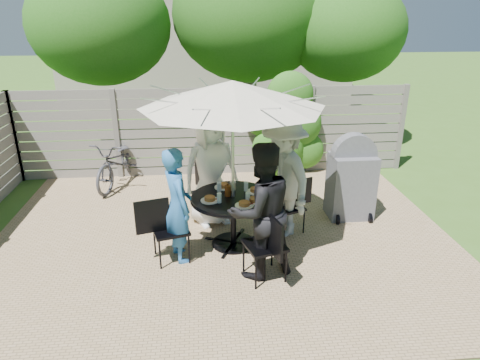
{
  "coord_description": "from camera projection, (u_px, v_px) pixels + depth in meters",
  "views": [
    {
      "loc": [
        -0.28,
        -5.6,
        3.28
      ],
      "look_at": [
        0.26,
        0.19,
        0.96
      ],
      "focal_mm": 32.0,
      "sensor_mm": 36.0,
      "label": 1
    }
  ],
  "objects": [
    {
      "name": "plate_back",
      "position": [
        223.0,
        186.0,
        6.42
      ],
      "size": [
        0.26,
        0.26,
        0.06
      ],
      "color": "white",
      "rests_on": "patio_table"
    },
    {
      "name": "coffee_cup",
      "position": [
        233.0,
        186.0,
        6.33
      ],
      "size": [
        0.08,
        0.08,
        0.12
      ],
      "primitive_type": "cylinder",
      "color": "#C6B293",
      "rests_on": "patio_table"
    },
    {
      "name": "plate_right",
      "position": [
        255.0,
        191.0,
        6.26
      ],
      "size": [
        0.26,
        0.26,
        0.06
      ],
      "color": "white",
      "rests_on": "patio_table"
    },
    {
      "name": "glass_front",
      "position": [
        248.0,
        197.0,
        5.92
      ],
      "size": [
        0.07,
        0.07,
        0.14
      ],
      "primitive_type": "cylinder",
      "color": "silver",
      "rests_on": "patio_table"
    },
    {
      "name": "bicycle",
      "position": [
        119.0,
        162.0,
        8.48
      ],
      "size": [
        1.12,
        1.92,
        0.95
      ],
      "primitive_type": "imported",
      "rotation": [
        0.0,
        0.0,
        -0.29
      ],
      "color": "#333338",
      "rests_on": "ground"
    },
    {
      "name": "syrup_jug",
      "position": [
        228.0,
        191.0,
        6.11
      ],
      "size": [
        0.09,
        0.09,
        0.16
      ],
      "primitive_type": "cylinder",
      "color": "#59280C",
      "rests_on": "patio_table"
    },
    {
      "name": "chair_front",
      "position": [
        265.0,
        259.0,
        5.5
      ],
      "size": [
        0.59,
        0.76,
        1.0
      ],
      "rotation": [
        0.0,
        0.0,
        1.85
      ],
      "color": "black",
      "rests_on": "ground"
    },
    {
      "name": "glass_right",
      "position": [
        246.0,
        186.0,
        6.29
      ],
      "size": [
        0.07,
        0.07,
        0.14
      ],
      "primitive_type": "cylinder",
      "color": "silver",
      "rests_on": "patio_table"
    },
    {
      "name": "glass_left",
      "position": [
        219.0,
        198.0,
        5.91
      ],
      "size": [
        0.07,
        0.07,
        0.14
      ],
      "primitive_type": "cylinder",
      "color": "silver",
      "rests_on": "patio_table"
    },
    {
      "name": "umbrella",
      "position": [
        232.0,
        94.0,
        5.58
      ],
      "size": [
        3.23,
        3.23,
        2.44
      ],
      "rotation": [
        0.0,
        0.0,
        0.36
      ],
      "color": "silver",
      "rests_on": "ground"
    },
    {
      "name": "person_back",
      "position": [
        211.0,
        169.0,
        6.77
      ],
      "size": [
        1.06,
        0.88,
        1.86
      ],
      "primitive_type": "imported",
      "rotation": [
        0.0,
        0.0,
        6.64
      ],
      "color": "white",
      "rests_on": "ground"
    },
    {
      "name": "patio_table",
      "position": [
        233.0,
        211.0,
        6.21
      ],
      "size": [
        1.56,
        1.56,
        0.79
      ],
      "rotation": [
        0.0,
        0.0,
        0.36
      ],
      "color": "black",
      "rests_on": "ground"
    },
    {
      "name": "glass_back",
      "position": [
        219.0,
        187.0,
        6.27
      ],
      "size": [
        0.07,
        0.07,
        0.14
      ],
      "primitive_type": "cylinder",
      "color": "silver",
      "rests_on": "patio_table"
    },
    {
      "name": "plate_extra",
      "position": [
        254.0,
        200.0,
        5.94
      ],
      "size": [
        0.24,
        0.24,
        0.06
      ],
      "color": "white",
      "rests_on": "patio_table"
    },
    {
      "name": "plate_front",
      "position": [
        244.0,
        204.0,
        5.81
      ],
      "size": [
        0.26,
        0.26,
        0.06
      ],
      "color": "white",
      "rests_on": "patio_table"
    },
    {
      "name": "chair_right",
      "position": [
        289.0,
        217.0,
        6.71
      ],
      "size": [
        0.66,
        0.53,
        0.86
      ],
      "rotation": [
        0.0,
        0.0,
        3.51
      ],
      "color": "black",
      "rests_on": "ground"
    },
    {
      "name": "plate_left",
      "position": [
        210.0,
        199.0,
        5.97
      ],
      "size": [
        0.26,
        0.26,
        0.06
      ],
      "color": "white",
      "rests_on": "patio_table"
    },
    {
      "name": "person_left",
      "position": [
        178.0,
        206.0,
        5.78
      ],
      "size": [
        0.58,
        0.7,
        1.63
      ],
      "primitive_type": "imported",
      "rotation": [
        0.0,
        0.0,
        8.21
      ],
      "color": "#235C9A",
      "rests_on": "ground"
    },
    {
      "name": "chair_left",
      "position": [
        170.0,
        242.0,
        5.92
      ],
      "size": [
        0.73,
        0.57,
        0.96
      ],
      "rotation": [
        0.0,
        0.0,
        6.55
      ],
      "color": "black",
      "rests_on": "ground"
    },
    {
      "name": "chair_back",
      "position": [
        209.0,
        203.0,
        7.12
      ],
      "size": [
        0.61,
        0.72,
        0.94
      ],
      "rotation": [
        0.0,
        0.0,
        5.19
      ],
      "color": "black",
      "rests_on": "ground"
    },
    {
      "name": "bbq_grill",
      "position": [
        351.0,
        180.0,
        7.07
      ],
      "size": [
        0.72,
        0.55,
        1.46
      ],
      "rotation": [
        0.0,
        0.0,
        0.0
      ],
      "color": "#58585D",
      "rests_on": "ground"
    },
    {
      "name": "person_front",
      "position": [
        261.0,
        212.0,
        5.39
      ],
      "size": [
        1.07,
        0.96,
        1.83
      ],
      "primitive_type": "imported",
      "rotation": [
        0.0,
        0.0,
        3.5
      ],
      "color": "black",
      "rests_on": "ground"
    },
    {
      "name": "person_right",
      "position": [
        283.0,
        178.0,
        6.41
      ],
      "size": [
        1.08,
        1.38,
        1.87
      ],
      "primitive_type": "imported",
      "rotation": [
        0.0,
        0.0,
        5.07
      ],
      "color": "#9EA09B",
      "rests_on": "ground"
    },
    {
      "name": "backyard_envelope",
      "position": [
        209.0,
        31.0,
        14.98
      ],
      "size": [
        60.0,
        60.0,
        5.0
      ],
      "color": "#38591C",
      "rests_on": "ground"
    }
  ]
}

